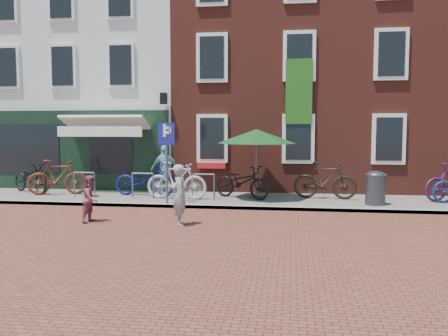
# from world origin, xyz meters

# --- Properties ---
(ground) EXTENTS (80.00, 80.00, 0.00)m
(ground) POSITION_xyz_m (0.00, 0.00, 0.00)
(ground) COLOR brown
(sidewalk) EXTENTS (24.00, 3.00, 0.10)m
(sidewalk) POSITION_xyz_m (1.00, 1.50, 0.05)
(sidewalk) COLOR slate
(sidewalk) RESTS_ON ground
(building_stucco) EXTENTS (8.00, 8.00, 9.00)m
(building_stucco) POSITION_xyz_m (-5.00, 7.00, 4.50)
(building_stucco) COLOR silver
(building_stucco) RESTS_ON ground
(building_brick_mid) EXTENTS (6.00, 8.00, 10.00)m
(building_brick_mid) POSITION_xyz_m (2.00, 7.00, 5.00)
(building_brick_mid) COLOR maroon
(building_brick_mid) RESTS_ON ground
(building_brick_right) EXTENTS (6.00, 8.00, 10.00)m
(building_brick_right) POSITION_xyz_m (8.00, 7.00, 5.00)
(building_brick_right) COLOR maroon
(building_brick_right) RESTS_ON ground
(litter_bin) EXTENTS (0.58, 0.58, 1.07)m
(litter_bin) POSITION_xyz_m (5.75, 0.84, 0.65)
(litter_bin) COLOR #3C3D3F
(litter_bin) RESTS_ON sidewalk
(parking_sign) EXTENTS (0.50, 0.08, 2.43)m
(parking_sign) POSITION_xyz_m (-0.44, 0.24, 1.78)
(parking_sign) COLOR #4C4C4F
(parking_sign) RESTS_ON sidewalk
(parasol) EXTENTS (2.51, 2.51, 2.33)m
(parasol) POSITION_xyz_m (2.16, 1.53, 2.19)
(parasol) COLOR #4C4C4F
(parasol) RESTS_ON sidewalk
(woman) EXTENTS (0.46, 0.61, 1.50)m
(woman) POSITION_xyz_m (0.59, -2.39, 0.75)
(woman) COLOR gray
(woman) RESTS_ON ground
(boy) EXTENTS (0.57, 0.66, 1.19)m
(boy) POSITION_xyz_m (-1.74, -2.30, 0.60)
(boy) COLOR #8A414E
(boy) RESTS_ON ground
(cafe_person) EXTENTS (1.05, 0.83, 1.67)m
(cafe_person) POSITION_xyz_m (-1.09, 2.45, 0.94)
(cafe_person) COLOR #7BBCCE
(cafe_person) RESTS_ON sidewalk
(bicycle_0) EXTENTS (2.12, 1.67, 1.08)m
(bicycle_0) POSITION_xyz_m (-5.78, 1.85, 0.64)
(bicycle_0) COLOR black
(bicycle_0) RESTS_ON sidewalk
(bicycle_1) EXTENTS (2.06, 1.17, 1.19)m
(bicycle_1) POSITION_xyz_m (-4.62, 1.53, 0.70)
(bicycle_1) COLOR #592017
(bicycle_1) RESTS_ON sidewalk
(bicycle_2) EXTENTS (2.07, 0.78, 1.08)m
(bicycle_2) POSITION_xyz_m (-1.61, 1.77, 0.64)
(bicycle_2) COLOR #120D5E
(bicycle_2) RESTS_ON sidewalk
(bicycle_3) EXTENTS (2.02, 0.71, 1.19)m
(bicycle_3) POSITION_xyz_m (-0.36, 1.14, 0.70)
(bicycle_3) COLOR #B4B4B7
(bicycle_3) RESTS_ON sidewalk
(bicycle_4) EXTENTS (2.14, 1.62, 1.08)m
(bicycle_4) POSITION_xyz_m (1.70, 1.55, 0.64)
(bicycle_4) COLOR black
(bicycle_4) RESTS_ON sidewalk
(bicycle_5) EXTENTS (2.04, 0.82, 1.19)m
(bicycle_5) POSITION_xyz_m (4.35, 1.83, 0.70)
(bicycle_5) COLOR black
(bicycle_5) RESTS_ON sidewalk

